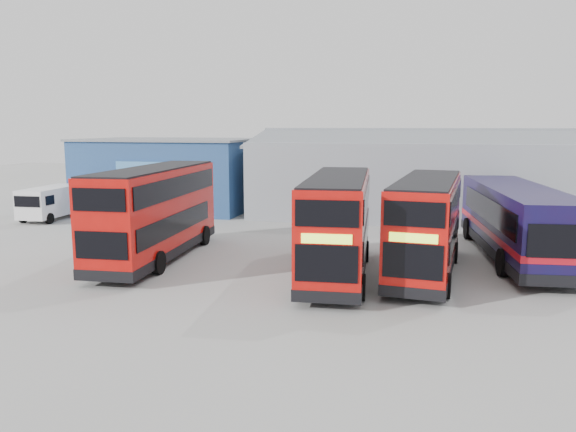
{
  "coord_description": "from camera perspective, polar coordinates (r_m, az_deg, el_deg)",
  "views": [
    {
      "loc": [
        4.48,
        -19.91,
        6.06
      ],
      "look_at": [
        -1.53,
        3.89,
        2.1
      ],
      "focal_mm": 35.0,
      "sensor_mm": 36.0,
      "label": 1
    }
  ],
  "objects": [
    {
      "name": "ground_plane",
      "position": [
        21.29,
        1.43,
        -7.38
      ],
      "size": [
        120.0,
        120.0,
        0.0
      ],
      "primitive_type": "plane",
      "color": "gray",
      "rests_on": "ground"
    },
    {
      "name": "double_decker_centre",
      "position": [
        22.86,
        5.05,
        -1.02
      ],
      "size": [
        3.14,
        9.81,
        4.08
      ],
      "rotation": [
        0.0,
        0.0,
        0.09
      ],
      "color": "#BD0F0A",
      "rests_on": "ground"
    },
    {
      "name": "double_decker_left",
      "position": [
        26.13,
        -13.31,
        0.19
      ],
      "size": [
        3.11,
        10.11,
        4.21
      ],
      "rotation": [
        0.0,
        0.0,
        3.21
      ],
      "color": "#BD0F0A",
      "rests_on": "ground"
    },
    {
      "name": "double_decker_right",
      "position": [
        23.65,
        13.86,
        -1.07
      ],
      "size": [
        3.02,
        9.51,
        3.96
      ],
      "rotation": [
        0.0,
        0.0,
        -0.08
      ],
      "color": "#BD0F0A",
      "rests_on": "ground"
    },
    {
      "name": "panel_van",
      "position": [
        39.7,
        -22.95,
        1.37
      ],
      "size": [
        2.28,
        4.93,
        2.11
      ],
      "rotation": [
        0.0,
        0.0,
        0.05
      ],
      "color": "white",
      "rests_on": "ground"
    },
    {
      "name": "maintenance_shed",
      "position": [
        40.22,
        19.18,
        3.73
      ],
      "size": [
        30.5,
        12.0,
        5.89
      ],
      "color": "gray",
      "rests_on": "ground"
    },
    {
      "name": "office_block",
      "position": [
        42.32,
        -11.81,
        4.26
      ],
      "size": [
        12.3,
        8.32,
        5.12
      ],
      "color": "navy",
      "rests_on": "ground"
    },
    {
      "name": "single_decker_blue",
      "position": [
        27.78,
        22.17,
        -0.67
      ],
      "size": [
        4.18,
        12.42,
        3.31
      ],
      "rotation": [
        0.0,
        0.0,
        3.26
      ],
      "color": "#0E0C36",
      "rests_on": "ground"
    }
  ]
}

